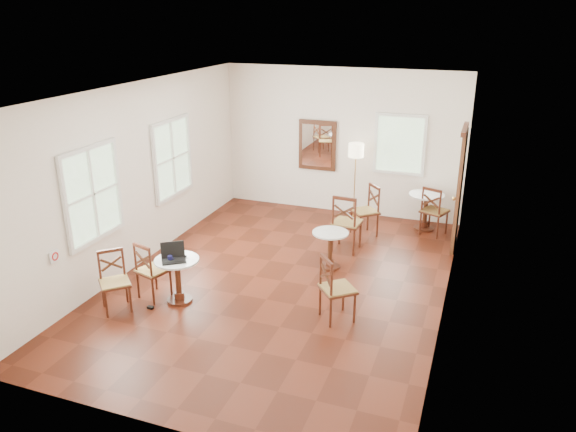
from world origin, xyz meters
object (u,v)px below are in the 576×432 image
Objects in this scene: chair_mid_a at (346,223)px; laptop at (173,256)px; chair_mid_b at (336,288)px; chair_back_a at (434,211)px; power_adapter at (150,307)px; mouse at (184,256)px; cafe_table_mid at (330,245)px; chair_near_b at (115,281)px; water_glass at (176,250)px; cafe_table_back at (426,208)px; cafe_table_near at (178,275)px; floor_lamp at (356,155)px; chair_back_b at (366,211)px; navy_mug at (170,258)px; chair_near_a at (152,270)px.

chair_mid_a reaches higher than laptop.
chair_mid_b is 2.37m from laptop.
chair_back_a reaches higher than power_adapter.
laptop is 5.08× the size of mouse.
cafe_table_mid is 0.66× the size of chair_back_a.
chair_near_b is 7.81× the size of water_glass.
chair_mid_a is 1.89m from chair_back_a.
cafe_table_back is at bearing 6.42° from chair_near_b.
cafe_table_near is 3.23m from chair_mid_a.
chair_near_b is 5.39m from floor_lamp.
chair_mid_b is 3.21m from chair_back_b.
chair_back_a is at bearing 3.71° from chair_near_b.
mouse is (-3.15, -3.85, 0.22)m from chair_back_a.
chair_mid_a is at bearing 84.39° from cafe_table_mid.
laptop is at bearing 51.36° from power_adapter.
chair_mid_b is 2.42m from water_glass.
cafe_table_near reaches higher than power_adapter.
cafe_table_mid is 1.66m from chair_mid_b.
laptop is (-0.03, -0.03, 0.32)m from cafe_table_near.
chair_near_b reaches higher than cafe_table_near.
chair_mid_a is (1.85, 2.65, 0.10)m from cafe_table_near.
navy_mug is (0.68, 0.42, 0.28)m from chair_near_b.
chair_near_b is at bearing -128.87° from cafe_table_back.
chair_mid_a is 3.28m from laptop.
chair_mid_a is at bearing -81.11° from floor_lamp.
mouse is 0.22m from navy_mug.
chair_back_a reaches higher than chair_near_a.
floor_lamp is (2.32, 4.78, 0.90)m from chair_near_b.
mouse is (0.07, 0.10, 0.28)m from cafe_table_near.
laptop is (-2.33, -0.33, 0.27)m from chair_mid_b.
chair_back_a is 1.87m from floor_lamp.
chair_mid_b is at bearing -36.44° from chair_back_b.
power_adapter is at bearing -112.13° from floor_lamp.
chair_mid_a is at bearing -113.37° from chair_near_a.
cafe_table_mid is 2.53m from chair_back_a.
chair_back_a is 2.18× the size of laptop.
water_glass is (-0.05, 0.24, 0.02)m from navy_mug.
chair_near_a is at bearing -149.81° from water_glass.
chair_mid_b is (0.53, -1.57, 0.08)m from cafe_table_mid.
power_adapter is (-0.28, -0.34, -0.40)m from cafe_table_near.
chair_near_b is 0.91× the size of chair_back_b.
laptop is at bearing -163.03° from chair_near_a.
cafe_table_mid is (1.77, 1.88, -0.03)m from cafe_table_near.
navy_mug is at bearing -12.91° from chair_near_b.
chair_mid_b is 0.98× the size of chair_back_b.
navy_mug is (-1.90, -2.73, 0.20)m from chair_mid_a.
chair_near_b is (-3.77, -4.68, -0.01)m from cafe_table_back.
chair_back_a is 5.15m from laptop.
floor_lamp is at bearing 67.63° from water_glass.
mouse is 0.77× the size of water_glass.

